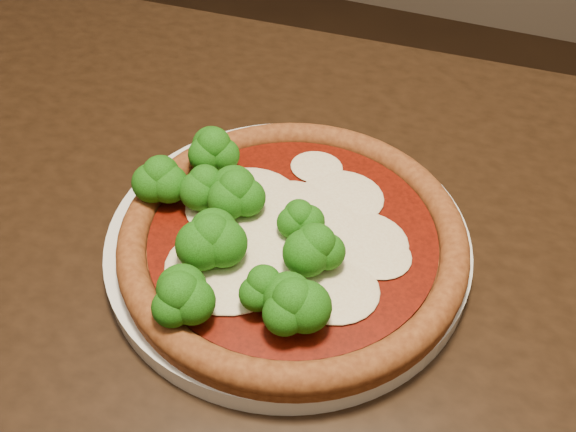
% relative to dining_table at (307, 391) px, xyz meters
% --- Properties ---
extents(dining_table, '(1.10, 0.84, 0.75)m').
position_rel_dining_table_xyz_m(dining_table, '(0.00, 0.00, 0.00)').
color(dining_table, black).
rests_on(dining_table, floor).
extents(plate, '(0.29, 0.29, 0.02)m').
position_rel_dining_table_xyz_m(plate, '(-0.04, 0.06, 0.12)').
color(plate, silver).
rests_on(plate, dining_table).
extents(pizza, '(0.27, 0.27, 0.06)m').
position_rel_dining_table_xyz_m(pizza, '(-0.04, 0.04, 0.14)').
color(pizza, brown).
rests_on(pizza, plate).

